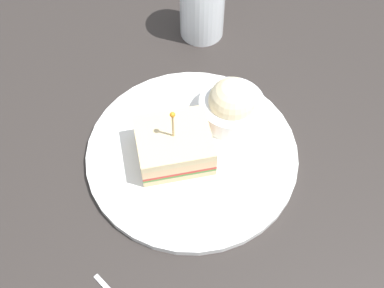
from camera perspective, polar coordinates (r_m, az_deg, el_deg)
The scene contains 5 objects.
ground_plane at distance 72.08cm, azimuth -0.00°, elevation -1.77°, with size 116.10×116.10×2.00cm, color #2D2826.
plate at distance 70.79cm, azimuth -0.00°, elevation -1.13°, with size 29.16×29.16×1.04cm, color white.
sandwich_half_center at distance 68.17cm, azimuth -2.01°, elevation -0.16°, with size 12.60×12.88×9.51cm.
coleslaw_bowl at distance 72.13cm, azimuth 4.53°, elevation 4.34°, with size 9.27×9.27×6.68cm.
drink_glass at distance 83.21cm, azimuth 1.14°, elevation 14.94°, with size 7.07×7.07×11.74cm.
Camera 1 is at (-25.09, 28.41, 60.30)cm, focal length 47.89 mm.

